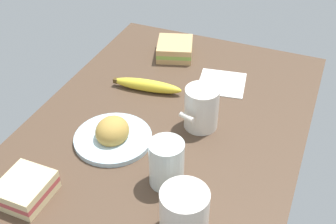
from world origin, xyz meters
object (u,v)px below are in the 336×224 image
object	(u,v)px
plate_of_food	(113,135)
banana	(147,85)
coffee_mug_black	(184,212)
coffee_mug_milky	(201,108)
paper_napkin	(222,83)
glass_of_milk	(167,166)
sandwich_main	(175,49)
sandwich_side	(25,189)

from	to	relation	value
plate_of_food	banana	world-z (taller)	plate_of_food
coffee_mug_black	banana	bearing A→B (deg)	-147.18
coffee_mug_black	coffee_mug_milky	distance (cm)	30.66
banana	plate_of_food	bearing A→B (deg)	3.06
banana	paper_napkin	bearing A→B (deg)	121.56
glass_of_milk	paper_napkin	bearing A→B (deg)	179.88
paper_napkin	glass_of_milk	bearing A→B (deg)	-0.12
banana	coffee_mug_black	bearing A→B (deg)	32.82
plate_of_food	coffee_mug_milky	xyz separation A→B (cm)	(-12.73, 16.68, 3.59)
coffee_mug_milky	sandwich_main	distance (cm)	33.80
coffee_mug_black	banana	xyz separation A→B (cm)	(-38.44, -24.79, -3.38)
sandwich_main	paper_napkin	distance (cm)	19.83
plate_of_food	coffee_mug_milky	distance (cm)	21.29
sandwich_side	banana	xyz separation A→B (cm)	(-42.72, 6.61, -0.59)
paper_napkin	coffee_mug_black	bearing A→B (deg)	8.60
sandwich_main	sandwich_side	bearing A→B (deg)	-5.99
plate_of_food	paper_napkin	xyz separation A→B (cm)	(-31.97, 16.22, -1.57)
glass_of_milk	banana	bearing A→B (deg)	-148.71
coffee_mug_milky	banana	world-z (taller)	coffee_mug_milky
plate_of_food	sandwich_side	world-z (taller)	plate_of_food
plate_of_food	sandwich_main	distance (cm)	41.28
plate_of_food	banana	xyz separation A→B (cm)	(-21.30, -1.14, -0.11)
coffee_mug_black	coffee_mug_milky	bearing A→B (deg)	-166.86
glass_of_milk	paper_napkin	world-z (taller)	glass_of_milk
sandwich_main	glass_of_milk	size ratio (longest dim) A/B	1.34
sandwich_side	banana	size ratio (longest dim) A/B	0.54
plate_of_food	banana	size ratio (longest dim) A/B	0.94
plate_of_food	coffee_mug_black	distance (cm)	29.39
sandwich_main	sandwich_side	world-z (taller)	same
coffee_mug_black	glass_of_milk	world-z (taller)	glass_of_milk
banana	paper_napkin	world-z (taller)	banana
sandwich_main	glass_of_milk	xyz separation A→B (cm)	(48.39, 17.31, 2.21)
coffee_mug_milky	sandwich_side	size ratio (longest dim) A/B	1.01
coffee_mug_milky	glass_of_milk	bearing A→B (deg)	-1.55
sandwich_side	paper_napkin	bearing A→B (deg)	155.81
plate_of_food	sandwich_main	bearing A→B (deg)	-178.38
coffee_mug_black	sandwich_main	world-z (taller)	coffee_mug_black
sandwich_side	glass_of_milk	size ratio (longest dim) A/B	1.00
plate_of_food	paper_napkin	world-z (taller)	plate_of_food
coffee_mug_black	sandwich_main	xyz separation A→B (cm)	(-58.40, -24.82, -2.79)
coffee_mug_milky	sandwich_main	bearing A→B (deg)	-147.97
coffee_mug_milky	sandwich_side	distance (cm)	42.10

